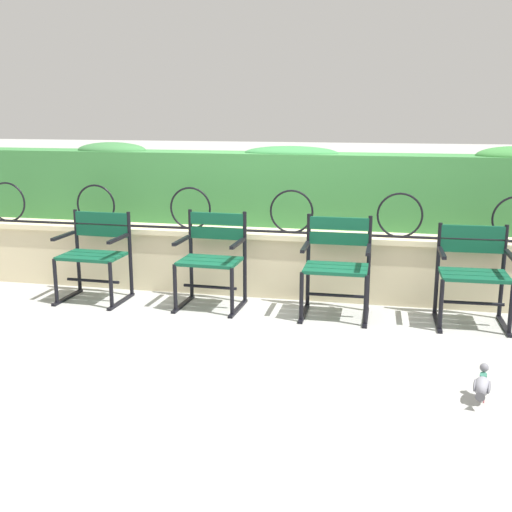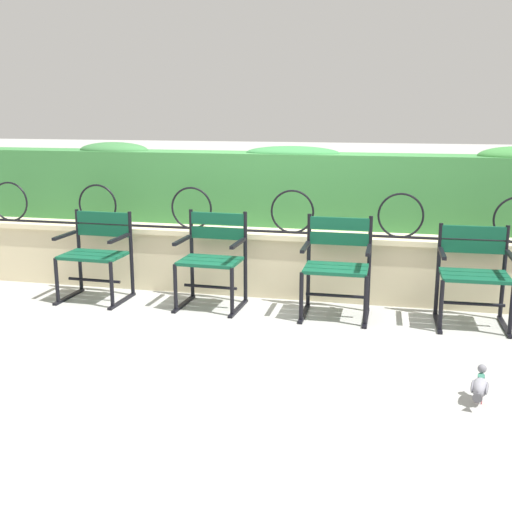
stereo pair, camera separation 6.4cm
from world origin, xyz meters
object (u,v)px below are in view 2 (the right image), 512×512
park_chair_rightmost (474,272)px  pigeon_near_chairs (480,387)px  park_chair_centre_right (337,264)px  park_chair_centre_left (213,257)px  park_chair_leftmost (97,252)px

park_chair_rightmost → pigeon_near_chairs: bearing=-93.3°
park_chair_rightmost → park_chair_centre_right: bearing=-179.3°
park_chair_centre_left → park_chair_rightmost: (2.29, -0.01, -0.01)m
park_chair_leftmost → pigeon_near_chairs: park_chair_leftmost is taller
park_chair_centre_left → park_chair_rightmost: size_ratio=1.04×
pigeon_near_chairs → park_chair_rightmost: bearing=86.7°
park_chair_leftmost → park_chair_rightmost: bearing=0.3°
park_chair_centre_right → pigeon_near_chairs: park_chair_centre_right is taller
park_chair_centre_left → park_chair_centre_right: size_ratio=1.00×
park_chair_rightmost → pigeon_near_chairs: (-0.09, -1.57, -0.35)m
park_chair_leftmost → park_chair_centre_right: (2.29, 0.01, 0.01)m
park_chair_rightmost → pigeon_near_chairs: size_ratio=2.87×
park_chair_centre_right → park_chair_leftmost: bearing=-179.8°
park_chair_centre_left → pigeon_near_chairs: bearing=-35.8°
park_chair_leftmost → park_chair_rightmost: park_chair_leftmost is taller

